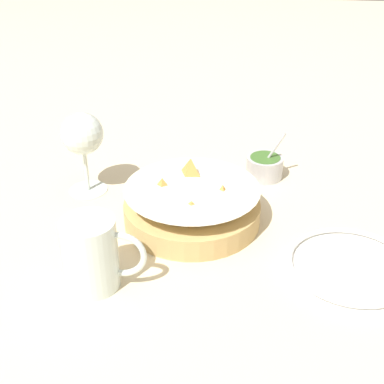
{
  "coord_description": "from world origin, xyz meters",
  "views": [
    {
      "loc": [
        0.11,
        -0.78,
        0.51
      ],
      "look_at": [
        0.04,
        -0.02,
        0.06
      ],
      "focal_mm": 50.0,
      "sensor_mm": 36.0,
      "label": 1
    }
  ],
  "objects": [
    {
      "name": "food_basket",
      "position": [
        0.04,
        -0.01,
        0.03
      ],
      "size": [
        0.23,
        0.23,
        0.1
      ],
      "color": "tan",
      "rests_on": "ground_plane"
    },
    {
      "name": "beer_mug",
      "position": [
        -0.09,
        -0.2,
        0.05
      ],
      "size": [
        0.12,
        0.08,
        0.11
      ],
      "color": "silver",
      "rests_on": "ground_plane"
    },
    {
      "name": "side_plate",
      "position": [
        0.29,
        -0.13,
        0.01
      ],
      "size": [
        0.2,
        0.2,
        0.01
      ],
      "color": "white",
      "rests_on": "ground_plane"
    },
    {
      "name": "sauce_cup",
      "position": [
        0.16,
        0.16,
        0.02
      ],
      "size": [
        0.07,
        0.07,
        0.1
      ],
      "color": "#B7B7BC",
      "rests_on": "ground_plane"
    },
    {
      "name": "ground_plane",
      "position": [
        0.0,
        0.0,
        0.0
      ],
      "size": [
        4.0,
        4.0,
        0.0
      ],
      "primitive_type": "plane",
      "color": "beige"
    },
    {
      "name": "wine_glass",
      "position": [
        -0.17,
        0.07,
        0.11
      ],
      "size": [
        0.08,
        0.08,
        0.16
      ],
      "color": "silver",
      "rests_on": "ground_plane"
    }
  ]
}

